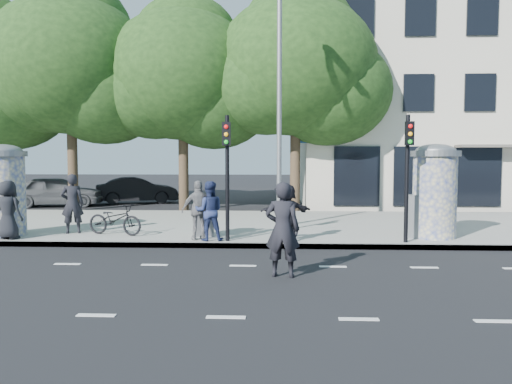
{
  "coord_description": "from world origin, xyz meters",
  "views": [
    {
      "loc": [
        0.8,
        -9.58,
        2.43
      ],
      "look_at": [
        0.19,
        3.5,
        1.51
      ],
      "focal_mm": 35.0,
      "sensor_mm": 36.0,
      "label": 1
    }
  ],
  "objects_px": {
    "man_road": "(282,229)",
    "ad_column_left": "(3,188)",
    "ped_e": "(199,210)",
    "ped_a": "(8,210)",
    "ped_c": "(209,211)",
    "street_lamp": "(279,83)",
    "ped_f": "(287,213)",
    "traffic_pole_far": "(408,165)",
    "bicycle": "(115,219)",
    "ad_column_right": "(435,189)",
    "traffic_pole_near": "(227,165)",
    "ped_b": "(72,204)",
    "car_mid": "(137,190)",
    "cabinet_right": "(417,216)",
    "car_left": "(57,191)",
    "cabinet_left": "(204,217)"
  },
  "relations": [
    {
      "from": "man_road",
      "to": "ad_column_left",
      "type": "bearing_deg",
      "value": -18.82
    },
    {
      "from": "ped_e",
      "to": "ad_column_left",
      "type": "bearing_deg",
      "value": -23.64
    },
    {
      "from": "ped_a",
      "to": "ped_c",
      "type": "xyz_separation_m",
      "value": [
        5.6,
        0.03,
        -0.0
      ]
    },
    {
      "from": "street_lamp",
      "to": "ped_f",
      "type": "bearing_deg",
      "value": -85.24
    },
    {
      "from": "ad_column_left",
      "to": "traffic_pole_far",
      "type": "relative_size",
      "value": 0.78
    },
    {
      "from": "ped_e",
      "to": "bicycle",
      "type": "xyz_separation_m",
      "value": [
        -2.6,
        0.74,
        -0.36
      ]
    },
    {
      "from": "ad_column_right",
      "to": "traffic_pole_far",
      "type": "height_order",
      "value": "traffic_pole_far"
    },
    {
      "from": "ad_column_right",
      "to": "traffic_pole_near",
      "type": "distance_m",
      "value": 5.91
    },
    {
      "from": "ped_b",
      "to": "car_mid",
      "type": "distance_m",
      "value": 11.38
    },
    {
      "from": "car_mid",
      "to": "ad_column_left",
      "type": "bearing_deg",
      "value": 157.8
    },
    {
      "from": "bicycle",
      "to": "ped_c",
      "type": "bearing_deg",
      "value": -90.69
    },
    {
      "from": "ped_b",
      "to": "cabinet_right",
      "type": "height_order",
      "value": "ped_b"
    },
    {
      "from": "ad_column_left",
      "to": "bicycle",
      "type": "relative_size",
      "value": 1.52
    },
    {
      "from": "ped_a",
      "to": "car_mid",
      "type": "distance_m",
      "value": 12.43
    },
    {
      "from": "ped_c",
      "to": "cabinet_right",
      "type": "height_order",
      "value": "ped_c"
    },
    {
      "from": "street_lamp",
      "to": "car_left",
      "type": "bearing_deg",
      "value": 144.44
    },
    {
      "from": "ad_column_left",
      "to": "cabinet_right",
      "type": "bearing_deg",
      "value": 0.5
    },
    {
      "from": "ped_e",
      "to": "ped_c",
      "type": "bearing_deg",
      "value": 140.15
    },
    {
      "from": "ped_b",
      "to": "ped_f",
      "type": "height_order",
      "value": "ped_b"
    },
    {
      "from": "street_lamp",
      "to": "ped_a",
      "type": "height_order",
      "value": "street_lamp"
    },
    {
      "from": "cabinet_right",
      "to": "bicycle",
      "type": "bearing_deg",
      "value": -163.96
    },
    {
      "from": "cabinet_right",
      "to": "car_left",
      "type": "height_order",
      "value": "car_left"
    },
    {
      "from": "street_lamp",
      "to": "bicycle",
      "type": "relative_size",
      "value": 4.58
    },
    {
      "from": "ad_column_right",
      "to": "bicycle",
      "type": "height_order",
      "value": "ad_column_right"
    },
    {
      "from": "ped_c",
      "to": "man_road",
      "type": "xyz_separation_m",
      "value": [
        1.98,
        -3.44,
        0.01
      ]
    },
    {
      "from": "bicycle",
      "to": "car_left",
      "type": "xyz_separation_m",
      "value": [
        -6.17,
        9.74,
        0.14
      ]
    },
    {
      "from": "street_lamp",
      "to": "ped_a",
      "type": "relative_size",
      "value": 4.89
    },
    {
      "from": "traffic_pole_far",
      "to": "street_lamp",
      "type": "bearing_deg",
      "value": 140.12
    },
    {
      "from": "traffic_pole_far",
      "to": "man_road",
      "type": "xyz_separation_m",
      "value": [
        -3.33,
        -3.35,
        -1.26
      ]
    },
    {
      "from": "traffic_pole_far",
      "to": "bicycle",
      "type": "height_order",
      "value": "traffic_pole_far"
    },
    {
      "from": "traffic_pole_far",
      "to": "man_road",
      "type": "relative_size",
      "value": 1.75
    },
    {
      "from": "ad_column_left",
      "to": "car_mid",
      "type": "xyz_separation_m",
      "value": [
        0.54,
        11.77,
        -0.85
      ]
    },
    {
      "from": "traffic_pole_far",
      "to": "ped_c",
      "type": "bearing_deg",
      "value": 179.09
    },
    {
      "from": "ped_a",
      "to": "bicycle",
      "type": "distance_m",
      "value": 2.87
    },
    {
      "from": "ad_column_right",
      "to": "traffic_pole_far",
      "type": "relative_size",
      "value": 0.78
    },
    {
      "from": "street_lamp",
      "to": "cabinet_right",
      "type": "xyz_separation_m",
      "value": [
        3.89,
        -2.03,
        -4.04
      ]
    },
    {
      "from": "ad_column_right",
      "to": "ped_f",
      "type": "distance_m",
      "value": 4.29
    },
    {
      "from": "ad_column_left",
      "to": "ped_a",
      "type": "distance_m",
      "value": 0.99
    },
    {
      "from": "ped_b",
      "to": "car_mid",
      "type": "height_order",
      "value": "ped_b"
    },
    {
      "from": "traffic_pole_near",
      "to": "ad_column_left",
      "type": "bearing_deg",
      "value": 173.89
    },
    {
      "from": "ad_column_left",
      "to": "man_road",
      "type": "distance_m",
      "value": 9.05
    },
    {
      "from": "ped_e",
      "to": "cabinet_right",
      "type": "relative_size",
      "value": 1.35
    },
    {
      "from": "ped_c",
      "to": "ped_b",
      "type": "bearing_deg",
      "value": -20.96
    },
    {
      "from": "street_lamp",
      "to": "cabinet_right",
      "type": "bearing_deg",
      "value": -27.58
    },
    {
      "from": "ad_column_left",
      "to": "ad_column_right",
      "type": "distance_m",
      "value": 12.4
    },
    {
      "from": "ped_f",
      "to": "ad_column_left",
      "type": "bearing_deg",
      "value": -24.93
    },
    {
      "from": "ad_column_right",
      "to": "ped_c",
      "type": "height_order",
      "value": "ad_column_right"
    },
    {
      "from": "ped_c",
      "to": "car_mid",
      "type": "relative_size",
      "value": 0.39
    },
    {
      "from": "man_road",
      "to": "car_mid",
      "type": "bearing_deg",
      "value": -56.66
    },
    {
      "from": "cabinet_left",
      "to": "car_left",
      "type": "xyz_separation_m",
      "value": [
        -8.82,
        9.81,
        0.05
      ]
    }
  ]
}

